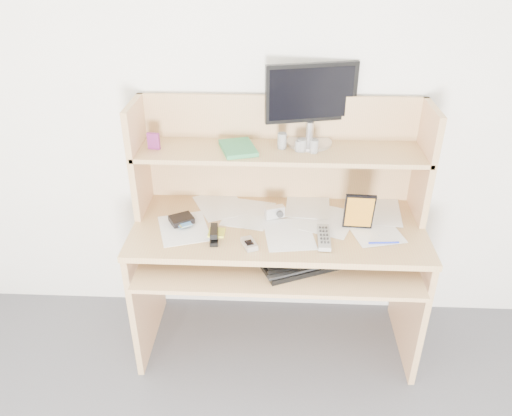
{
  "coord_description": "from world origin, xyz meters",
  "views": [
    {
      "loc": [
        -0.01,
        -0.56,
        2.01
      ],
      "look_at": [
        -0.11,
        1.43,
        0.87
      ],
      "focal_mm": 35.0,
      "sensor_mm": 36.0,
      "label": 1
    }
  ],
  "objects_px": {
    "desk": "(278,226)",
    "monitor": "(311,101)",
    "keyboard": "(315,260)",
    "tv_remote": "(324,237)",
    "game_case": "(359,212)"
  },
  "relations": [
    {
      "from": "keyboard",
      "to": "tv_remote",
      "type": "xyz_separation_m",
      "value": [
        0.03,
        0.04,
        0.1
      ]
    },
    {
      "from": "desk",
      "to": "monitor",
      "type": "height_order",
      "value": "monitor"
    },
    {
      "from": "tv_remote",
      "to": "monitor",
      "type": "xyz_separation_m",
      "value": [
        -0.07,
        0.37,
        0.52
      ]
    },
    {
      "from": "monitor",
      "to": "game_case",
      "type": "bearing_deg",
      "value": -64.12
    },
    {
      "from": "tv_remote",
      "to": "game_case",
      "type": "height_order",
      "value": "game_case"
    },
    {
      "from": "tv_remote",
      "to": "game_case",
      "type": "bearing_deg",
      "value": 31.02
    },
    {
      "from": "keyboard",
      "to": "tv_remote",
      "type": "relative_size",
      "value": 2.66
    },
    {
      "from": "desk",
      "to": "game_case",
      "type": "xyz_separation_m",
      "value": [
        0.37,
        -0.11,
        0.16
      ]
    },
    {
      "from": "tv_remote",
      "to": "monitor",
      "type": "distance_m",
      "value": 0.64
    },
    {
      "from": "desk",
      "to": "tv_remote",
      "type": "relative_size",
      "value": 7.0
    },
    {
      "from": "desk",
      "to": "keyboard",
      "type": "distance_m",
      "value": 0.3
    },
    {
      "from": "desk",
      "to": "monitor",
      "type": "distance_m",
      "value": 0.63
    },
    {
      "from": "desk",
      "to": "keyboard",
      "type": "height_order",
      "value": "desk"
    },
    {
      "from": "desk",
      "to": "keyboard",
      "type": "xyz_separation_m",
      "value": [
        0.17,
        -0.24,
        -0.03
      ]
    },
    {
      "from": "keyboard",
      "to": "game_case",
      "type": "height_order",
      "value": "game_case"
    }
  ]
}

